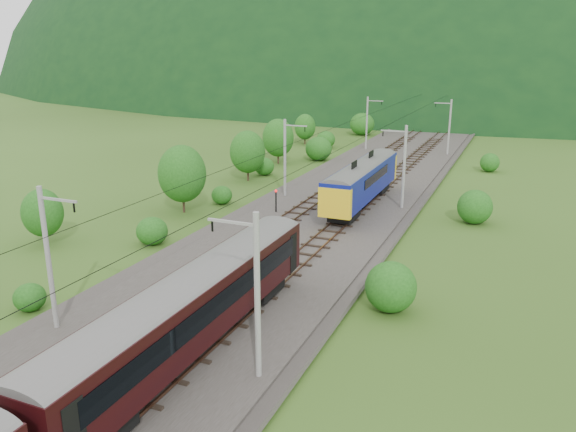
% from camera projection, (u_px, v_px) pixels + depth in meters
% --- Properties ---
extents(ground, '(600.00, 600.00, 0.00)m').
position_uv_depth(ground, '(150.00, 354.00, 28.79)').
color(ground, '#2E4816').
rests_on(ground, ground).
extents(railbed, '(14.00, 220.00, 0.30)m').
position_uv_depth(railbed, '(240.00, 281.00, 37.59)').
color(railbed, '#38332D').
rests_on(railbed, ground).
extents(track_left, '(2.40, 220.00, 0.27)m').
position_uv_depth(track_left, '(209.00, 273.00, 38.42)').
color(track_left, brown).
rests_on(track_left, railbed).
extents(track_right, '(2.40, 220.00, 0.27)m').
position_uv_depth(track_right, '(273.00, 284.00, 36.63)').
color(track_right, brown).
rests_on(track_right, railbed).
extents(catenary_left, '(2.54, 192.28, 8.00)m').
position_uv_depth(catenary_left, '(286.00, 156.00, 58.08)').
color(catenary_left, gray).
rests_on(catenary_left, railbed).
extents(catenary_right, '(2.54, 192.28, 8.00)m').
position_uv_depth(catenary_right, '(403.00, 165.00, 53.50)').
color(catenary_right, gray).
rests_on(catenary_right, railbed).
extents(overhead_wires, '(4.83, 198.00, 0.03)m').
position_uv_depth(overhead_wires, '(238.00, 180.00, 35.62)').
color(overhead_wires, black).
rests_on(overhead_wires, ground).
extents(mountain_main, '(504.00, 360.00, 244.00)m').
position_uv_depth(mountain_main, '(492.00, 85.00, 258.46)').
color(mountain_main, black).
rests_on(mountain_main, ground).
extents(mountain_ridge, '(336.00, 280.00, 132.00)m').
position_uv_depth(mountain_ridge, '(287.00, 77.00, 338.67)').
color(mountain_ridge, black).
rests_on(mountain_ridge, ground).
extents(hazard_post_near, '(0.14, 0.14, 1.31)m').
position_uv_depth(hazard_post_near, '(344.00, 190.00, 58.96)').
color(hazard_post_near, red).
rests_on(hazard_post_near, railbed).
extents(hazard_post_far, '(0.16, 0.16, 1.51)m').
position_uv_depth(hazard_post_far, '(330.00, 208.00, 51.67)').
color(hazard_post_far, red).
rests_on(hazard_post_far, railbed).
extents(signal, '(0.24, 0.24, 2.17)m').
position_uv_depth(signal, '(276.00, 199.00, 52.85)').
color(signal, black).
rests_on(signal, railbed).
extents(vegetation_left, '(11.27, 142.88, 6.97)m').
position_uv_depth(vegetation_left, '(158.00, 187.00, 51.47)').
color(vegetation_left, '#1D4F15').
rests_on(vegetation_left, ground).
extents(vegetation_right, '(6.64, 95.39, 2.78)m').
position_uv_depth(vegetation_right, '(437.00, 280.00, 34.81)').
color(vegetation_right, '#1D4F15').
rests_on(vegetation_right, ground).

